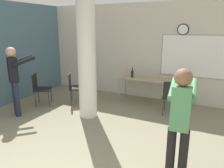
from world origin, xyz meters
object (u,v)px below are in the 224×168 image
at_px(chair_near_pillar, 75,86).
at_px(chair_table_right, 172,95).
at_px(bottle_on_table, 132,74).
at_px(person_playing_side, 180,119).
at_px(person_watching_back, 15,76).
at_px(chair_by_left_wall, 40,87).
at_px(folding_table, 144,80).

bearing_deg(chair_near_pillar, chair_table_right, 7.71).
bearing_deg(bottle_on_table, chair_near_pillar, -148.85).
relative_size(chair_table_right, person_playing_side, 0.53).
relative_size(chair_near_pillar, person_watching_back, 0.52).
relative_size(chair_near_pillar, chair_by_left_wall, 1.00).
height_order(chair_table_right, person_playing_side, person_playing_side).
relative_size(person_playing_side, person_watching_back, 0.98).
bearing_deg(person_watching_back, chair_by_left_wall, 91.72).
xyz_separation_m(chair_table_right, chair_by_left_wall, (-3.40, -0.90, 0.00)).
bearing_deg(folding_table, chair_near_pillar, -150.63).
height_order(folding_table, chair_by_left_wall, chair_by_left_wall).
relative_size(bottle_on_table, chair_near_pillar, 0.32).
xyz_separation_m(bottle_on_table, person_playing_side, (1.81, -2.91, 0.13)).
bearing_deg(chair_near_pillar, person_watching_back, -119.27).
bearing_deg(folding_table, person_watching_back, -136.90).
bearing_deg(chair_table_right, folding_table, 146.93).
bearing_deg(chair_by_left_wall, chair_table_right, 14.84).
relative_size(bottle_on_table, person_watching_back, 0.16).
distance_m(bottle_on_table, person_watching_back, 3.06).
height_order(folding_table, chair_near_pillar, chair_near_pillar).
xyz_separation_m(chair_table_right, person_playing_side, (0.58, -2.42, 0.45)).
xyz_separation_m(chair_near_pillar, person_playing_side, (3.21, -2.07, 0.45)).
xyz_separation_m(bottle_on_table, chair_near_pillar, (-1.39, -0.84, -0.32)).
distance_m(chair_near_pillar, chair_by_left_wall, 0.94).
relative_size(folding_table, chair_near_pillar, 1.68).
bearing_deg(chair_table_right, bottle_on_table, 158.46).
distance_m(folding_table, chair_table_right, 1.11).
bearing_deg(bottle_on_table, chair_by_left_wall, -147.37).
distance_m(folding_table, person_playing_side, 3.39).
xyz_separation_m(folding_table, chair_by_left_wall, (-2.47, -1.50, -0.16)).
bearing_deg(person_watching_back, bottle_on_table, 45.47).
bearing_deg(folding_table, chair_by_left_wall, -148.73).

